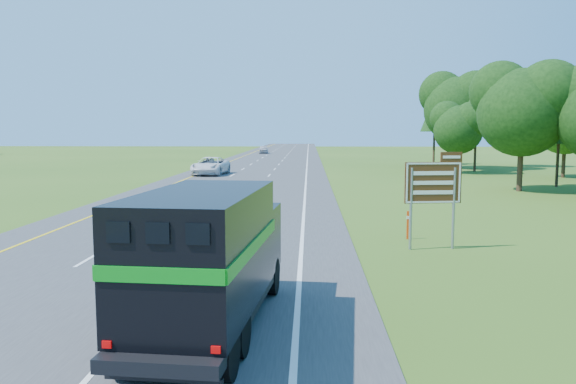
% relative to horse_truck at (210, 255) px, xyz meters
% --- Properties ---
extents(road, '(15.00, 260.00, 0.04)m').
position_rel_horse_truck_xyz_m(road, '(-3.60, 46.05, -1.71)').
color(road, '#38383A').
rests_on(road, ground).
extents(lane_markings, '(11.15, 260.00, 0.01)m').
position_rel_horse_truck_xyz_m(lane_markings, '(-3.60, 46.05, -1.69)').
color(lane_markings, yellow).
rests_on(lane_markings, road).
extents(horse_truck, '(2.80, 7.31, 3.17)m').
position_rel_horse_truck_xyz_m(horse_truck, '(0.00, 0.00, 0.00)').
color(horse_truck, black).
rests_on(horse_truck, road).
extents(white_suv, '(3.38, 6.53, 1.76)m').
position_rel_horse_truck_xyz_m(white_suv, '(-7.72, 43.85, -0.82)').
color(white_suv, silver).
rests_on(white_suv, road).
extents(far_car, '(2.19, 4.64, 1.53)m').
position_rel_horse_truck_xyz_m(far_car, '(-6.68, 96.45, -0.93)').
color(far_car, '#AFAEB5').
rests_on(far_car, road).
extents(exit_sign, '(2.15, 0.34, 3.66)m').
position_rel_horse_truck_xyz_m(exit_sign, '(6.84, 8.98, 0.64)').
color(exit_sign, gray).
rests_on(exit_sign, ground).
extents(delineator, '(0.10, 0.05, 1.17)m').
position_rel_horse_truck_xyz_m(delineator, '(6.24, 10.91, -1.11)').
color(delineator, '#FD3D0D').
rests_on(delineator, ground).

